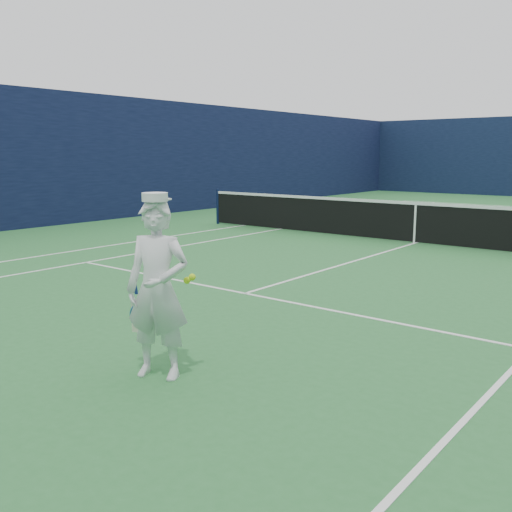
{
  "coord_description": "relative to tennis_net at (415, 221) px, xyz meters",
  "views": [
    {
      "loc": [
        5.48,
        -13.0,
        2.13
      ],
      "look_at": [
        1.46,
        -7.97,
        0.98
      ],
      "focal_mm": 40.0,
      "sensor_mm": 36.0,
      "label": 1
    }
  ],
  "objects": [
    {
      "name": "court_markings",
      "position": [
        0.0,
        0.0,
        -0.55
      ],
      "size": [
        11.03,
        23.83,
        0.01
      ],
      "color": "white",
      "rests_on": "ground"
    },
    {
      "name": "tennis_player",
      "position": [
        1.46,
        -9.47,
        0.31
      ],
      "size": [
        0.86,
        0.63,
        1.78
      ],
      "rotation": [
        0.0,
        0.0,
        0.41
      ],
      "color": "white",
      "rests_on": "ground"
    },
    {
      "name": "windscreen_fence",
      "position": [
        0.0,
        0.0,
        1.45
      ],
      "size": [
        20.12,
        36.12,
        4.0
      ],
      "color": "#0E1733",
      "rests_on": "ground"
    },
    {
      "name": "ground",
      "position": [
        0.0,
        0.0,
        -0.55
      ],
      "size": [
        80.0,
        80.0,
        0.0
      ],
      "primitive_type": "plane",
      "color": "#296C33",
      "rests_on": "ground"
    },
    {
      "name": "tennis_net",
      "position": [
        0.0,
        0.0,
        0.0
      ],
      "size": [
        12.88,
        0.09,
        1.07
      ],
      "color": "#141E4C",
      "rests_on": "ground"
    }
  ]
}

